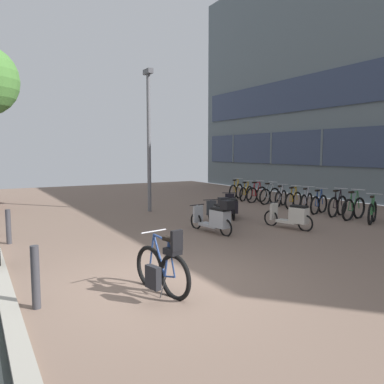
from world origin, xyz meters
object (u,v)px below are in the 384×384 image
object	(u,v)px
scooter_mid	(232,207)
bicycle_rack_03	(319,204)
bollard_near	(35,277)
bicycle_rack_06	(281,198)
bicycle_rack_05	(293,200)
lamp_post	(149,133)
bicycle_rack_07	(270,196)
bicycle_rack_08	(257,194)
scooter_near	(219,212)
bicycle_rack_02	(337,206)
scooter_far	(292,216)
bicycle_rack_04	(306,202)
bicycle_rack_10	(236,191)
bicycle_foreground	(162,269)
bollard_far	(8,227)
bicycle_rack_00	(372,212)
bicycle_rack_01	(354,209)
scooter_extra	(216,218)
bicycle_rack_09	(246,193)

from	to	relation	value
scooter_mid	bicycle_rack_03	bearing A→B (deg)	-14.35
bollard_near	bicycle_rack_06	bearing A→B (deg)	30.86
bicycle_rack_05	lamp_post	world-z (taller)	lamp_post
bicycle_rack_07	bicycle_rack_08	world-z (taller)	bicycle_rack_08
scooter_near	lamp_post	distance (m)	4.47
bicycle_rack_02	scooter_far	bearing A→B (deg)	-163.39
bicycle_rack_04	bicycle_rack_06	bearing A→B (deg)	88.42
bicycle_rack_04	bicycle_rack_10	xyz separation A→B (m)	(-0.12, 4.33, 0.02)
scooter_mid	bicycle_rack_08	bearing A→B (deg)	39.52
lamp_post	bicycle_rack_10	bearing A→B (deg)	16.35
bicycle_rack_10	bicycle_foreground	bearing A→B (deg)	-131.61
bicycle_rack_06	scooter_far	size ratio (longest dim) A/B	0.73
bicycle_foreground	lamp_post	distance (m)	8.95
bicycle_foreground	bicycle_rack_05	size ratio (longest dim) A/B	1.12
lamp_post	bollard_far	bearing A→B (deg)	-148.70
bicycle_foreground	bicycle_rack_02	distance (m)	9.27
bicycle_rack_04	bicycle_rack_02	bearing A→B (deg)	-90.21
bicycle_foreground	bicycle_rack_00	distance (m)	8.66
scooter_far	bicycle_rack_05	bearing A→B (deg)	45.05
bicycle_rack_00	bicycle_rack_02	size ratio (longest dim) A/B	0.89
bicycle_rack_01	scooter_extra	distance (m)	5.21
bicycle_rack_05	bicycle_rack_09	world-z (taller)	bicycle_rack_09
bicycle_rack_00	bollard_far	xyz separation A→B (m)	(-10.18, 2.63, 0.09)
bicycle_rack_08	bicycle_rack_09	size ratio (longest dim) A/B	1.10
lamp_post	bollard_near	bearing A→B (deg)	-123.76
scooter_mid	bicycle_rack_10	bearing A→B (deg)	52.04
bicycle_rack_10	scooter_mid	world-z (taller)	bicycle_rack_10
bicycle_rack_09	bicycle_rack_07	bearing A→B (deg)	-83.91
bicycle_rack_00	bicycle_rack_08	xyz separation A→B (m)	(0.09, 5.78, 0.01)
bicycle_rack_00	bicycle_rack_06	distance (m)	4.34
bicycle_rack_05	bicycle_rack_09	bearing A→B (deg)	92.38
bicycle_rack_00	scooter_near	bearing A→B (deg)	154.61
bicycle_foreground	bicycle_rack_05	xyz separation A→B (m)	(8.55, 5.84, -0.07)
bicycle_foreground	bollard_near	bearing A→B (deg)	168.33
bicycle_rack_05	bicycle_rack_06	world-z (taller)	bicycle_rack_06
bicycle_foreground	scooter_far	world-z (taller)	bicycle_foreground
bicycle_foreground	bollard_near	size ratio (longest dim) A/B	1.50
bicycle_rack_00	bicycle_rack_08	distance (m)	5.78
bicycle_rack_02	lamp_post	distance (m)	7.24
bicycle_rack_09	bollard_near	distance (m)	13.22
bicycle_rack_09	bicycle_rack_00	bearing A→B (deg)	-90.52
bicycle_foreground	scooter_extra	size ratio (longest dim) A/B	0.78
bicycle_rack_03	scooter_extra	xyz separation A→B (m)	(-5.16, -1.05, 0.10)
bicycle_rack_04	scooter_mid	bearing A→B (deg)	178.01
bicycle_rack_01	bicycle_rack_08	world-z (taller)	bicycle_rack_01
bicycle_rack_04	bicycle_rack_06	distance (m)	1.44
scooter_mid	bollard_near	world-z (taller)	bollard_near
bicycle_foreground	bicycle_rack_02	world-z (taller)	bicycle_foreground
bicycle_rack_03	scooter_near	distance (m)	4.43
lamp_post	bollard_far	size ratio (longest dim) A/B	6.19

